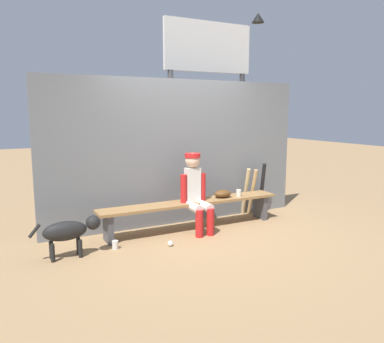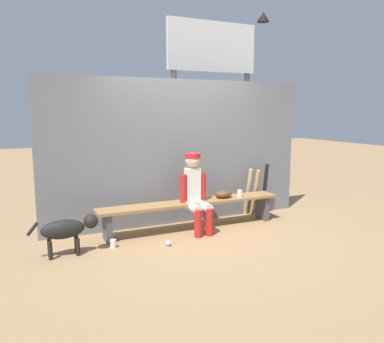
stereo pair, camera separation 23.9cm
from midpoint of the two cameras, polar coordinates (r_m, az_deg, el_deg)
name	(u,v)px [view 2 (the right image)]	position (r m, az deg, el deg)	size (l,w,h in m)	color
ground_plane	(192,229)	(5.85, 1.18, -8.58)	(30.00, 30.00, 0.00)	#9E7A51
chainlink_fence	(181,152)	(5.98, -0.51, 2.86)	(4.30, 0.03, 2.25)	slate
dugout_bench	(192,207)	(5.75, 1.19, -5.28)	(2.86, 0.36, 0.43)	olive
player_seated	(196,190)	(5.60, 1.78, -2.77)	(0.41, 0.55, 1.16)	silver
baseball_glove	(223,194)	(5.97, 5.87, -3.36)	(0.28, 0.20, 0.12)	#593819
bat_wood_natural	(248,192)	(6.60, 9.39, -3.01)	(0.06, 0.06, 0.82)	tan
bat_wood_tan	(255,192)	(6.62, 10.39, -3.08)	(0.06, 0.06, 0.80)	tan
bat_aluminum_black	(265,189)	(6.70, 11.80, -2.58)	(0.06, 0.06, 0.89)	black
baseball	(168,243)	(5.14, -2.24, -10.65)	(0.07, 0.07, 0.07)	white
cup_on_ground	(113,244)	(5.15, -10.37, -10.57)	(0.08, 0.08, 0.11)	silver
cup_on_bench	(240,193)	(6.06, 8.27, -3.27)	(0.08, 0.08, 0.11)	silver
scoreboard	(215,70)	(7.33, 4.41, 14.86)	(2.04, 0.27, 3.62)	#3F3F42
dog	(68,229)	(4.93, -16.76, -8.24)	(0.84, 0.20, 0.49)	black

